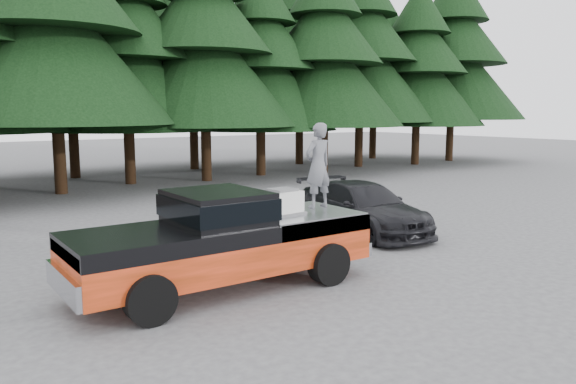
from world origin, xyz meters
TOP-DOWN VIEW (x-y plane):
  - ground at (0.00, 0.00)m, footprint 120.00×120.00m
  - pickup_truck at (-1.59, -0.58)m, footprint 6.00×2.04m
  - truck_cab at (-1.69, -0.58)m, footprint 1.66×1.90m
  - air_compressor at (-0.25, -0.68)m, footprint 0.74×0.64m
  - man_on_bed at (0.87, -0.40)m, footprint 0.70×0.49m
  - parked_car at (4.15, 1.70)m, footprint 2.54×5.03m
  - treeline at (0.42, 17.20)m, footprint 60.15×16.05m

SIDE VIEW (x-z plane):
  - ground at x=0.00m, z-range 0.00..0.00m
  - pickup_truck at x=-1.59m, z-range 0.00..1.33m
  - parked_car at x=4.15m, z-range 0.00..1.40m
  - air_compressor at x=-0.25m, z-range 1.33..1.80m
  - truck_cab at x=-1.69m, z-range 1.33..1.92m
  - man_on_bed at x=0.87m, z-range 1.33..3.17m
  - treeline at x=0.42m, z-range -1.03..16.47m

